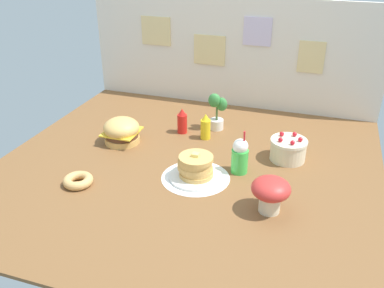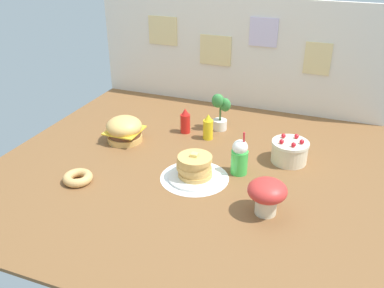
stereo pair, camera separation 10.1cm
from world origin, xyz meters
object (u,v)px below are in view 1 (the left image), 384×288
Objects in this scene: burger at (122,131)px; ketchup_bottle at (182,122)px; pancake_stack at (196,168)px; mustard_bottle at (206,127)px; donut_pink_glaze at (78,180)px; mushroom_stool at (271,192)px; potted_plant at (217,110)px; layer_cake at (288,149)px; cream_soda_cup at (240,156)px.

ketchup_bottle is (0.34, 0.27, 0.00)m from burger.
ketchup_bottle reaches higher than pancake_stack.
pancake_stack is 1.70× the size of mustard_bottle.
donut_pink_glaze is at bearing -111.79° from ketchup_bottle.
burger is at bearing -141.21° from ketchup_bottle.
mushroom_stool is at bearing 4.91° from donut_pink_glaze.
burger is 0.70m from potted_plant.
ketchup_bottle reaches higher than layer_cake.
donut_pink_glaze is (-0.85, -0.43, -0.08)m from cream_soda_cup.
cream_soda_cup reaches higher than mushroom_stool.
mushroom_stool is (-0.02, -0.58, 0.05)m from layer_cake.
ketchup_bottle is at bearing 134.91° from mushroom_stool.
potted_plant is at bearing 118.29° from cream_soda_cup.
layer_cake is 0.36m from cream_soda_cup.
layer_cake is at bearing 39.26° from pancake_stack.
mustard_bottle reaches higher than layer_cake.
burger is 1.33× the size of ketchup_bottle.
pancake_stack is at bearing 24.44° from donut_pink_glaze.
donut_pink_glaze is 0.85× the size of mushroom_stool.
burger reaches higher than donut_pink_glaze.
mustard_bottle is at bearing 128.07° from mushroom_stool.
mushroom_stool reaches higher than mustard_bottle.
donut_pink_glaze is (-0.62, -0.28, -0.04)m from pancake_stack.
layer_cake is 0.78m from ketchup_bottle.
cream_soda_cup reaches higher than pancake_stack.
potted_plant is at bearing 32.70° from ketchup_bottle.
pancake_stack is at bearing -84.54° from potted_plant.
donut_pink_glaze is (0.01, -0.57, -0.06)m from burger.
ketchup_bottle is at bearing 38.79° from burger.
mushroom_stool is (1.08, 0.09, 0.09)m from donut_pink_glaze.
mustard_bottle is 0.49m from cream_soda_cup.
donut_pink_glaze is 1.09m from mushroom_stool.
mushroom_stool is at bearing -51.93° from mustard_bottle.
layer_cake is at bearing 87.75° from mushroom_stool.
donut_pink_glaze is at bearing -152.99° from cream_soda_cup.
cream_soda_cup is 1.61× the size of donut_pink_glaze.
potted_plant is 1.39× the size of mushroom_stool.
pancake_stack is 1.70× the size of ketchup_bottle.
potted_plant is (0.03, 0.18, 0.06)m from mustard_bottle.
mustard_bottle is (-0.09, 0.52, 0.02)m from pancake_stack.
layer_cake is at bearing 43.71° from cream_soda_cup.
layer_cake reaches higher than pancake_stack.
donut_pink_glaze is 0.61× the size of potted_plant.
pancake_stack is 0.50m from mushroom_stool.
donut_pink_glaze is (-0.34, -0.84, -0.06)m from ketchup_bottle.
ketchup_bottle is at bearing 141.29° from cream_soda_cup.
donut_pink_glaze is 1.13m from potted_plant.
mustard_bottle is at bearing 56.77° from donut_pink_glaze.
potted_plant is (0.55, 0.98, 0.12)m from donut_pink_glaze.
cream_soda_cup is at bearing -38.71° from ketchup_bottle.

